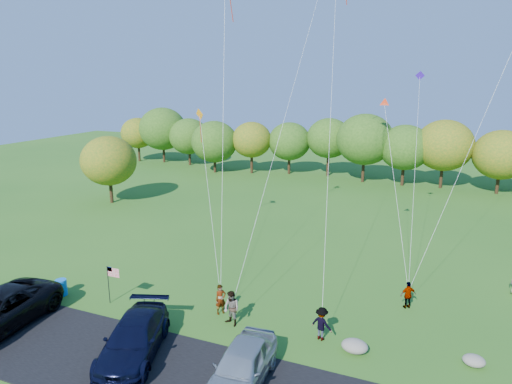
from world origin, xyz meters
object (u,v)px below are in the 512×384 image
Objects in this scene: flyer_b at (232,309)px; flyer_d at (408,295)px; flyer_c at (322,324)px; trash_barrel at (61,287)px; flyer_a at (221,299)px; park_bench at (45,289)px; minivan_navy at (134,339)px; minivan_silver at (242,366)px.

flyer_b is 1.20× the size of flyer_d.
flyer_c reaches higher than trash_barrel.
park_bench is at bearing 141.22° from flyer_a.
flyer_a is 10.51m from flyer_d.
minivan_navy is at bearing -161.62° from flyer_a.
minivan_silver is 5.23m from flyer_c.
flyer_c is at bearing 27.75° from flyer_b.
flyer_d is 20.26m from trash_barrel.
flyer_a reaches higher than flyer_d.
minivan_navy is at bearing -23.31° from trash_barrel.
flyer_c reaches higher than park_bench.
flyer_b is 4.72m from flyer_c.
minivan_navy is 3.44× the size of flyer_a.
flyer_d is at bearing -110.71° from flyer_c.
flyer_d is 21.07m from park_bench.
minivan_silver is 3.24× the size of flyer_d.
minivan_navy is 3.69× the size of flyer_d.
minivan_silver reaches higher than park_bench.
trash_barrel is at bearing 54.37° from park_bench.
minivan_silver is 14.33m from park_bench.
park_bench is (-19.90, -6.91, -0.25)m from flyer_d.
minivan_silver is at bearing 80.95° from flyer_c.
flyer_a is at bearing 162.94° from flyer_b.
park_bench is at bearing -138.25° from trash_barrel.
flyer_b is 1.11× the size of flyer_c.
flyer_c is (2.19, 4.75, -0.08)m from minivan_silver.
flyer_b is at bearing -89.73° from flyer_a.
trash_barrel is (-9.81, -1.70, -0.36)m from flyer_a.
minivan_silver is 11.36m from flyer_d.
flyer_c reaches higher than flyer_d.
flyer_a is at bearing 50.09° from minivan_navy.
flyer_b reaches higher than minivan_silver.
minivan_navy is at bearing 47.38° from flyer_c.
minivan_navy is at bearing 7.87° from flyer_d.
flyer_b is at bearing 35.42° from minivan_navy.
flyer_b reaches higher than flyer_a.
flyer_b is (-2.50, 4.24, 0.01)m from minivan_silver.
flyer_b is 10.93m from trash_barrel.
flyer_b reaches higher than park_bench.
minivan_silver is 13.82m from trash_barrel.
park_bench is 1.85× the size of trash_barrel.
flyer_c is at bearing -54.61° from flyer_a.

